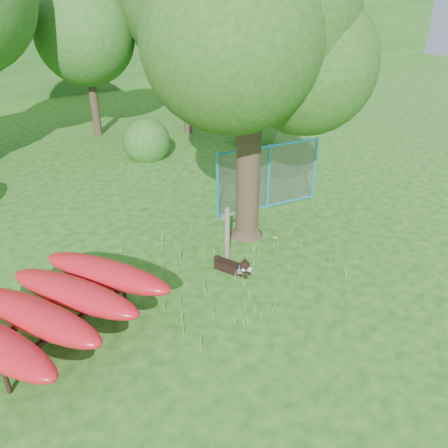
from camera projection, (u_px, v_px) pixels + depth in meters
ground at (248, 289)px, 9.42m from camera, size 80.00×80.00×0.00m
oak_tree at (250, 28)px, 9.21m from camera, size 5.57×5.12×7.47m
wooden_post at (227, 232)px, 10.19m from camera, size 0.36×0.14×1.33m
kayak_rack at (55, 304)px, 7.71m from camera, size 4.19×3.76×1.02m
husky_dog at (234, 266)px, 9.90m from camera, size 0.55×0.97×0.45m
fence_section at (268, 177)px, 12.51m from camera, size 3.27×0.60×3.21m
wildflower_clump at (275, 238)px, 10.94m from camera, size 0.11×0.11×0.25m
bg_tree_c at (85, 35)px, 17.68m from camera, size 4.00×4.00×6.12m
bg_tree_d at (184, 8)px, 17.52m from camera, size 4.80×4.80×7.50m
bg_tree_e at (206, 2)px, 21.14m from camera, size 4.60×4.60×7.55m
shrub_right at (255, 143)px, 18.49m from camera, size 1.80×1.80×1.80m
shrub_mid at (148, 157)px, 16.95m from camera, size 1.80×1.80×1.80m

